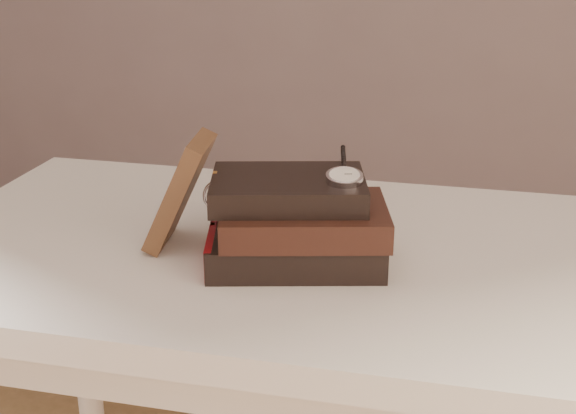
# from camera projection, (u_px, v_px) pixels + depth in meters

# --- Properties ---
(table) EXTENTS (1.00, 0.60, 0.75)m
(table) POSITION_uv_depth(u_px,v_px,m) (269.00, 300.00, 1.11)
(table) COLOR silver
(table) RESTS_ON ground
(book_stack) EXTENTS (0.26, 0.21, 0.11)m
(book_stack) POSITION_uv_depth(u_px,v_px,m) (296.00, 223.00, 1.00)
(book_stack) COLOR black
(book_stack) RESTS_ON table
(journal) EXTENTS (0.10, 0.11, 0.16)m
(journal) POSITION_uv_depth(u_px,v_px,m) (180.00, 191.00, 1.04)
(journal) COLOR #402818
(journal) RESTS_ON table
(pocket_watch) EXTENTS (0.06, 0.15, 0.02)m
(pocket_watch) POSITION_uv_depth(u_px,v_px,m) (344.00, 175.00, 0.97)
(pocket_watch) COLOR silver
(pocket_watch) RESTS_ON book_stack
(eyeglasses) EXTENTS (0.12, 0.13, 0.05)m
(eyeglasses) POSITION_uv_depth(u_px,v_px,m) (237.00, 195.00, 1.07)
(eyeglasses) COLOR silver
(eyeglasses) RESTS_ON book_stack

